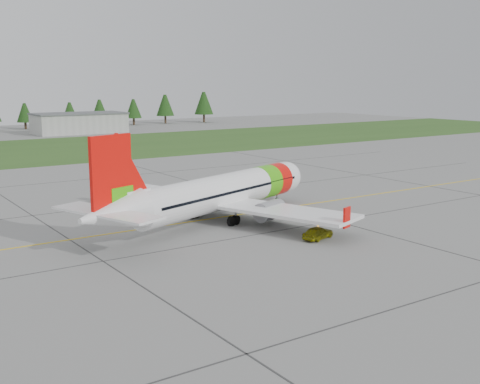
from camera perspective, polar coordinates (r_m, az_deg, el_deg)
ground at (r=56.31m, az=1.51°, el=-4.07°), size 320.00×320.00×0.00m
aircraft at (r=61.67m, az=-2.00°, el=-0.09°), size 31.29×29.70×9.83m
follow_me_car at (r=54.81m, az=7.42°, el=-2.67°), size 1.54×1.69×3.52m
grass_strip at (r=130.94m, az=-19.99°, el=3.65°), size 320.00×50.00×0.03m
taxi_guideline at (r=62.79m, az=-2.76°, el=-2.54°), size 120.00×0.25×0.02m
hangar_east at (r=172.28m, az=-14.99°, el=6.28°), size 24.00×12.00×5.20m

